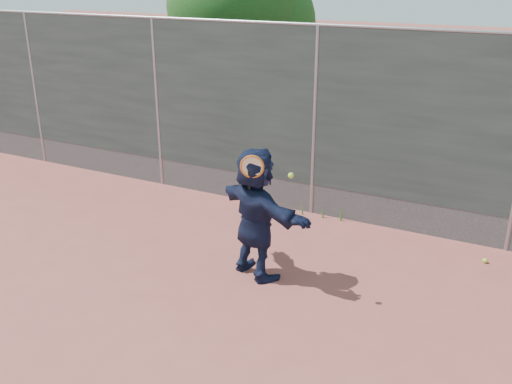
% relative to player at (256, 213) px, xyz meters
% --- Properties ---
extents(ground, '(80.00, 80.00, 0.00)m').
position_rel_player_xyz_m(ground, '(-0.11, -1.26, -0.87)').
color(ground, '#9E4C42').
rests_on(ground, ground).
extents(player, '(1.68, 1.14, 1.74)m').
position_rel_player_xyz_m(player, '(0.00, 0.00, 0.00)').
color(player, '#141C38').
rests_on(player, ground).
extents(ball_ground, '(0.07, 0.07, 0.07)m').
position_rel_player_xyz_m(ball_ground, '(2.67, 1.69, -0.84)').
color(ball_ground, '#ADDE31').
rests_on(ball_ground, ground).
extents(fence, '(20.00, 0.06, 3.03)m').
position_rel_player_xyz_m(fence, '(-0.11, 2.24, 0.71)').
color(fence, '#38423D').
rests_on(fence, ground).
extents(swing_action, '(0.72, 0.21, 0.51)m').
position_rel_player_xyz_m(swing_action, '(0.10, -0.21, 0.67)').
color(swing_action, '#CF5D13').
rests_on(swing_action, ground).
extents(tree_left, '(3.15, 3.00, 4.53)m').
position_rel_player_xyz_m(tree_left, '(-2.96, 5.29, 2.07)').
color(tree_left, '#382314').
rests_on(tree_left, ground).
extents(weed_clump, '(0.68, 0.07, 0.30)m').
position_rel_player_xyz_m(weed_clump, '(0.18, 2.12, -0.74)').
color(weed_clump, '#387226').
rests_on(weed_clump, ground).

